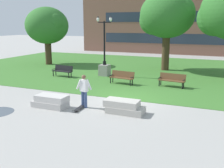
{
  "coord_description": "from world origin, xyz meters",
  "views": [
    {
      "loc": [
        4.92,
        -13.48,
        4.2
      ],
      "look_at": [
        -0.13,
        -1.4,
        1.2
      ],
      "focal_mm": 42.0,
      "sensor_mm": 36.0,
      "label": 1
    }
  ],
  "objects_px": {
    "concrete_block_center": "(51,101)",
    "park_bench_far_right": "(63,70)",
    "park_bench_near_left": "(122,77)",
    "lamp_post_left": "(105,64)",
    "skateboard": "(79,108)",
    "person_skateboarder": "(84,89)",
    "concrete_block_left": "(124,107)",
    "park_bench_near_right": "(172,79)"
  },
  "relations": [
    {
      "from": "concrete_block_center",
      "to": "skateboard",
      "type": "bearing_deg",
      "value": 5.11
    },
    {
      "from": "person_skateboarder",
      "to": "skateboard",
      "type": "bearing_deg",
      "value": -97.26
    },
    {
      "from": "concrete_block_left",
      "to": "person_skateboarder",
      "type": "distance_m",
      "value": 2.27
    },
    {
      "from": "lamp_post_left",
      "to": "concrete_block_left",
      "type": "bearing_deg",
      "value": -60.07
    },
    {
      "from": "lamp_post_left",
      "to": "person_skateboarder",
      "type": "bearing_deg",
      "value": -72.76
    },
    {
      "from": "concrete_block_center",
      "to": "park_bench_far_right",
      "type": "xyz_separation_m",
      "value": [
        -3.9,
        7.1,
        0.23
      ]
    },
    {
      "from": "concrete_block_left",
      "to": "concrete_block_center",
      "type": "bearing_deg",
      "value": -171.04
    },
    {
      "from": "lamp_post_left",
      "to": "skateboard",
      "type": "bearing_deg",
      "value": -74.02
    },
    {
      "from": "concrete_block_left",
      "to": "park_bench_near_right",
      "type": "bearing_deg",
      "value": 79.38
    },
    {
      "from": "concrete_block_left",
      "to": "park_bench_near_left",
      "type": "xyz_separation_m",
      "value": [
        -2.29,
        5.85,
        0.23
      ]
    },
    {
      "from": "park_bench_near_left",
      "to": "park_bench_far_right",
      "type": "distance_m",
      "value": 5.44
    },
    {
      "from": "park_bench_near_right",
      "to": "lamp_post_left",
      "type": "distance_m",
      "value": 6.19
    },
    {
      "from": "park_bench_near_left",
      "to": "lamp_post_left",
      "type": "distance_m",
      "value": 3.38
    },
    {
      "from": "concrete_block_left",
      "to": "park_bench_far_right",
      "type": "xyz_separation_m",
      "value": [
        -7.69,
        6.5,
        0.23
      ]
    },
    {
      "from": "person_skateboarder",
      "to": "lamp_post_left",
      "type": "relative_size",
      "value": 0.35
    },
    {
      "from": "concrete_block_left",
      "to": "park_bench_far_right",
      "type": "relative_size",
      "value": 1.04
    },
    {
      "from": "concrete_block_center",
      "to": "lamp_post_left",
      "type": "relative_size",
      "value": 0.38
    },
    {
      "from": "concrete_block_center",
      "to": "person_skateboarder",
      "type": "distance_m",
      "value": 1.85
    },
    {
      "from": "skateboard",
      "to": "park_bench_near_right",
      "type": "distance_m",
      "value": 7.57
    },
    {
      "from": "concrete_block_left",
      "to": "person_skateboarder",
      "type": "xyz_separation_m",
      "value": [
        -2.17,
        0.02,
        0.66
      ]
    },
    {
      "from": "person_skateboarder",
      "to": "park_bench_near_right",
      "type": "xyz_separation_m",
      "value": [
        3.35,
        6.26,
        -0.43
      ]
    },
    {
      "from": "skateboard",
      "to": "park_bench_far_right",
      "type": "bearing_deg",
      "value": 128.08
    },
    {
      "from": "skateboard",
      "to": "lamp_post_left",
      "type": "relative_size",
      "value": 0.21
    },
    {
      "from": "concrete_block_left",
      "to": "skateboard",
      "type": "distance_m",
      "value": 2.29
    },
    {
      "from": "person_skateboarder",
      "to": "concrete_block_center",
      "type": "bearing_deg",
      "value": -159.24
    },
    {
      "from": "concrete_block_left",
      "to": "lamp_post_left",
      "type": "height_order",
      "value": "lamp_post_left"
    },
    {
      "from": "park_bench_near_left",
      "to": "park_bench_far_right",
      "type": "height_order",
      "value": "same"
    },
    {
      "from": "person_skateboarder",
      "to": "lamp_post_left",
      "type": "bearing_deg",
      "value": 107.24
    },
    {
      "from": "concrete_block_center",
      "to": "park_bench_near_right",
      "type": "distance_m",
      "value": 8.49
    },
    {
      "from": "park_bench_near_right",
      "to": "park_bench_far_right",
      "type": "xyz_separation_m",
      "value": [
        -8.87,
        0.22,
        0.0
      ]
    },
    {
      "from": "skateboard",
      "to": "concrete_block_center",
      "type": "bearing_deg",
      "value": -174.89
    },
    {
      "from": "concrete_block_center",
      "to": "skateboard",
      "type": "xyz_separation_m",
      "value": [
        1.56,
        0.14,
        -0.22
      ]
    },
    {
      "from": "concrete_block_center",
      "to": "park_bench_far_right",
      "type": "relative_size",
      "value": 1.0
    },
    {
      "from": "park_bench_near_left",
      "to": "lamp_post_left",
      "type": "height_order",
      "value": "lamp_post_left"
    },
    {
      "from": "concrete_block_left",
      "to": "skateboard",
      "type": "relative_size",
      "value": 1.86
    },
    {
      "from": "person_skateboarder",
      "to": "skateboard",
      "type": "relative_size",
      "value": 1.66
    },
    {
      "from": "concrete_block_left",
      "to": "lamp_post_left",
      "type": "relative_size",
      "value": 0.4
    },
    {
      "from": "concrete_block_left",
      "to": "park_bench_far_right",
      "type": "bearing_deg",
      "value": 139.77
    },
    {
      "from": "concrete_block_center",
      "to": "park_bench_far_right",
      "type": "bearing_deg",
      "value": 118.75
    },
    {
      "from": "park_bench_near_right",
      "to": "lamp_post_left",
      "type": "relative_size",
      "value": 0.39
    },
    {
      "from": "person_skateboarder",
      "to": "lamp_post_left",
      "type": "distance_m",
      "value": 8.53
    },
    {
      "from": "park_bench_near_right",
      "to": "lamp_post_left",
      "type": "xyz_separation_m",
      "value": [
        -5.88,
        1.89,
        0.47
      ]
    }
  ]
}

